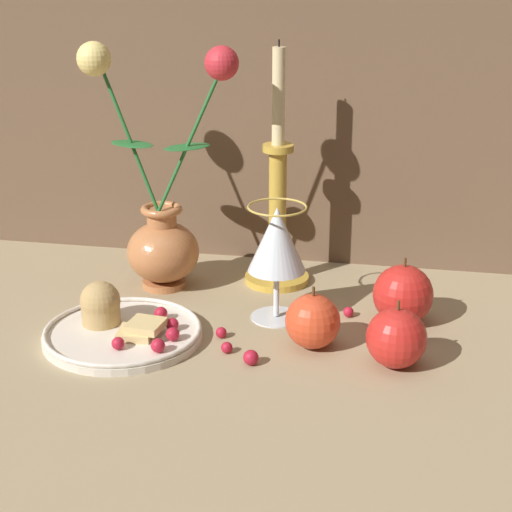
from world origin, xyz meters
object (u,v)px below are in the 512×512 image
object	(u,v)px
plate_with_pastries	(119,326)
apple_near_glass	(313,321)
vase	(162,222)
wine_glass	(277,244)
apple_at_table_edge	(396,338)
candlestick	(277,214)
apple_beside_vase	(403,295)

from	to	relation	value
plate_with_pastries	apple_near_glass	xyz separation A→B (m)	(0.25, 0.02, 0.02)
vase	wine_glass	world-z (taller)	vase
plate_with_pastries	wine_glass	bearing A→B (deg)	26.95
plate_with_pastries	apple_at_table_edge	xyz separation A→B (m)	(0.36, -0.01, 0.02)
candlestick	apple_beside_vase	size ratio (longest dim) A/B	3.84
plate_with_pastries	apple_near_glass	world-z (taller)	apple_near_glass
vase	apple_near_glass	xyz separation A→B (m)	(0.24, -0.15, -0.07)
plate_with_pastries	candlestick	xyz separation A→B (m)	(0.17, 0.23, 0.09)
apple_beside_vase	apple_at_table_edge	distance (m)	0.13
vase	candlestick	xyz separation A→B (m)	(0.16, 0.05, 0.01)
vase	apple_beside_vase	world-z (taller)	vase
wine_glass	apple_beside_vase	world-z (taller)	wine_glass
apple_beside_vase	plate_with_pastries	bearing A→B (deg)	-162.36
apple_beside_vase	apple_at_table_edge	world-z (taller)	apple_beside_vase
plate_with_pastries	candlestick	bearing A→B (deg)	52.94
vase	apple_beside_vase	distance (m)	0.36
apple_beside_vase	vase	bearing A→B (deg)	170.39
candlestick	apple_at_table_edge	size ratio (longest dim) A/B	4.15
candlestick	apple_beside_vase	world-z (taller)	candlestick
plate_with_pastries	apple_beside_vase	xyz separation A→B (m)	(0.36, 0.12, 0.03)
candlestick	apple_beside_vase	bearing A→B (deg)	-30.46
plate_with_pastries	apple_at_table_edge	world-z (taller)	apple_at_table_edge
vase	plate_with_pastries	distance (m)	0.20
vase	apple_beside_vase	size ratio (longest dim) A/B	3.84
wine_glass	apple_near_glass	size ratio (longest dim) A/B	1.94
apple_near_glass	apple_at_table_edge	world-z (taller)	apple_at_table_edge
vase	apple_at_table_edge	world-z (taller)	vase
vase	wine_glass	size ratio (longest dim) A/B	2.23
vase	apple_at_table_edge	size ratio (longest dim) A/B	4.15
apple_beside_vase	apple_near_glass	distance (m)	0.15
vase	apple_near_glass	world-z (taller)	vase
plate_with_pastries	candlestick	world-z (taller)	candlestick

